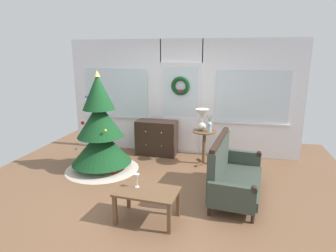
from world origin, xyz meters
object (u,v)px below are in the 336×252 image
Objects in this scene: settee_sofa at (230,173)px; wine_glass at (137,177)px; christmas_tree at (100,134)px; side_table at (204,141)px; coffee_table at (147,195)px; table_lamp at (202,117)px; gift_box at (113,170)px; flower_vase at (209,126)px; dresser_cabinet at (157,138)px.

settee_sofa reaches higher than wine_glass.
christmas_tree is 1.93m from wine_glass.
settee_sofa is 2.29× the size of side_table.
coffee_table is at bearing -47.61° from christmas_tree.
settee_sofa is at bearing -12.27° from christmas_tree.
coffee_table is at bearing -101.65° from table_lamp.
wine_glass reaches higher than gift_box.
gift_box is at bearing 126.24° from wine_glass.
wine_glass is 1.66m from gift_box.
side_table is 2.03× the size of flower_vase.
side_table reaches higher than coffee_table.
christmas_tree reaches higher than dresser_cabinet.
table_lamp reaches higher than wine_glass.
settee_sofa is 1.38m from flower_vase.
dresser_cabinet is at bearing 102.30° from coffee_table.
gift_box is at bearing -112.61° from dresser_cabinet.
settee_sofa is at bearing -64.87° from table_lamp.
gift_box is at bearing -148.61° from table_lamp.
flower_vase is at bearing 18.25° from christmas_tree.
dresser_cabinet reaches higher than wine_glass.
table_lamp is at bearing 78.35° from coffee_table.
christmas_tree is 2.13× the size of dresser_cabinet.
gift_box is (-0.94, 1.28, -0.50)m from wine_glass.
christmas_tree is 2.15m from flower_vase.
settee_sofa is 8.34× the size of wine_glass.
table_lamp is (-0.62, 1.32, 0.62)m from settee_sofa.
side_table is 2.31m from wine_glass.
side_table is (1.94, 0.73, -0.21)m from christmas_tree.
dresser_cabinet is at bearing 67.39° from gift_box.
settee_sofa reaches higher than dresser_cabinet.
side_table is (-0.56, 1.28, 0.13)m from settee_sofa.
dresser_cabinet is 1.05× the size of coffee_table.
flower_vase is 2.35m from coffee_table.
dresser_cabinet is at bearing 161.29° from flower_vase.
flower_vase is (2.04, 0.67, 0.11)m from christmas_tree.
table_lamp is (1.88, 0.77, 0.28)m from christmas_tree.
wine_glass is (-0.16, 0.07, 0.21)m from coffee_table.
side_table is 3.65× the size of wine_glass.
flower_vase is 2.08m from gift_box.
table_lamp reaches higher than settee_sofa.
christmas_tree is 1.40m from dresser_cabinet.
dresser_cabinet is at bearing 135.70° from settee_sofa.
settee_sofa is 1.57m from wine_glass.
christmas_tree is 2.11m from coffee_table.
settee_sofa is 2.24m from gift_box.
table_lamp reaches higher than dresser_cabinet.
settee_sofa reaches higher than side_table.
christmas_tree reaches higher than coffee_table.
christmas_tree is 5.56× the size of flower_vase.
flower_vase is (0.10, -0.06, 0.32)m from side_table.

